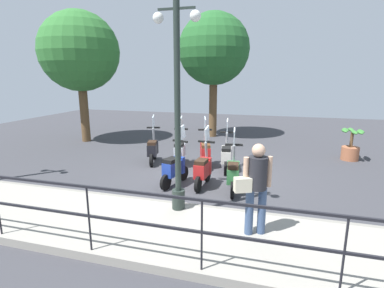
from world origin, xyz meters
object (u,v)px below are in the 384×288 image
(tree_large, at_px, (80,52))
(scooter_near_2, at_px, (175,167))
(tree_distant, at_px, (214,50))
(pedestrian_with_bag, at_px, (256,183))
(scooter_far_1, at_px, (205,152))
(potted_palm, at_px, (351,147))
(scooter_far_2, at_px, (180,151))
(scooter_near_1, at_px, (203,169))
(scooter_far_0, at_px, (226,155))
(scooter_near_0, at_px, (233,173))
(scooter_far_3, at_px, (153,149))
(lamp_post_near, at_px, (178,119))

(tree_large, bearing_deg, scooter_near_2, -126.34)
(tree_large, xyz_separation_m, tree_distant, (2.54, -5.09, 0.18))
(pedestrian_with_bag, bearing_deg, scooter_far_1, 1.36)
(potted_palm, bearing_deg, scooter_far_2, 112.07)
(scooter_near_1, distance_m, scooter_far_1, 1.75)
(pedestrian_with_bag, relative_size, scooter_far_0, 1.03)
(tree_distant, bearing_deg, scooter_far_2, 179.67)
(potted_palm, relative_size, scooter_near_2, 0.69)
(pedestrian_with_bag, height_order, scooter_near_1, pedestrian_with_bag)
(tree_large, relative_size, scooter_near_1, 3.50)
(scooter_near_0, distance_m, scooter_near_1, 0.80)
(scooter_far_3, bearing_deg, scooter_near_2, -157.43)
(scooter_near_1, distance_m, scooter_far_3, 2.64)
(lamp_post_near, height_order, tree_distant, tree_distant)
(scooter_near_0, bearing_deg, tree_distant, 9.09)
(scooter_near_0, bearing_deg, pedestrian_with_bag, -169.72)
(tree_large, relative_size, potted_palm, 5.08)
(lamp_post_near, bearing_deg, scooter_far_1, 4.18)
(lamp_post_near, xyz_separation_m, scooter_near_1, (1.72, -0.09, -1.52))
(pedestrian_with_bag, xyz_separation_m, tree_distant, (8.78, 2.59, 2.84))
(scooter_near_1, bearing_deg, pedestrian_with_bag, -144.18)
(lamp_post_near, bearing_deg, scooter_far_2, 17.60)
(scooter_near_1, height_order, scooter_far_3, same)
(tree_large, bearing_deg, pedestrian_with_bag, -129.09)
(pedestrian_with_bag, bearing_deg, scooter_far_0, -6.49)
(tree_distant, xyz_separation_m, scooter_far_0, (-4.99, -1.48, -3.44))
(scooter_far_0, bearing_deg, potted_palm, -66.60)
(scooter_far_3, bearing_deg, scooter_far_2, -106.05)
(tree_distant, distance_m, scooter_near_2, 7.42)
(tree_large, bearing_deg, tree_distant, -63.52)
(scooter_far_2, relative_size, scooter_far_3, 1.00)
(scooter_near_2, bearing_deg, pedestrian_with_bag, -120.24)
(scooter_near_1, bearing_deg, scooter_far_1, 14.79)
(scooter_far_0, distance_m, scooter_far_1, 0.74)
(pedestrian_with_bag, height_order, tree_distant, tree_distant)
(scooter_near_0, height_order, scooter_far_3, same)
(scooter_near_0, xyz_separation_m, scooter_near_2, (0.04, 1.53, 0.00))
(scooter_far_1, bearing_deg, scooter_far_0, -126.11)
(tree_distant, height_order, scooter_near_2, tree_distant)
(scooter_far_2, bearing_deg, potted_palm, -77.24)
(tree_distant, height_order, scooter_near_1, tree_distant)
(scooter_near_2, height_order, scooter_far_1, same)
(potted_palm, height_order, scooter_far_1, scooter_far_1)
(scooter_near_2, relative_size, scooter_far_3, 1.00)
(pedestrian_with_bag, distance_m, tree_distant, 9.58)
(scooter_far_1, relative_size, scooter_far_3, 1.00)
(scooter_near_0, bearing_deg, lamp_post_near, 143.64)
(scooter_near_1, bearing_deg, lamp_post_near, -179.74)
(tree_large, height_order, scooter_far_2, tree_large)
(scooter_near_1, relative_size, scooter_far_3, 1.00)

